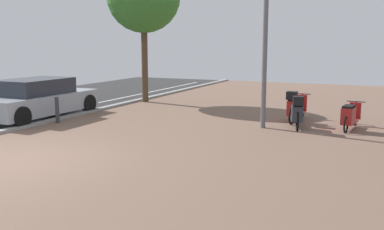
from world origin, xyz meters
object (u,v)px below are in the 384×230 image
Objects in this scene: scooter_mid at (297,112)px; bollard_far at (57,110)px; parked_car_near at (37,99)px; scooter_far at (350,116)px; scooter_near at (295,107)px; lamp_post at (266,13)px.

scooter_mid reaches higher than bollard_far.
bollard_far is (-6.78, -2.23, -0.06)m from scooter_mid.
scooter_far is at bearing 12.21° from parked_car_near.
bollard_far is (1.24, -0.49, -0.21)m from parked_car_near.
scooter_far is at bearing 17.15° from bollard_far.
bollard_far is (-6.56, -3.17, -0.06)m from scooter_near.
scooter_near is at bearing 103.16° from scooter_mid.
parked_car_near is 1.35m from bollard_far.
scooter_mid is 0.43× the size of parked_car_near.
lamp_post is at bearing 17.09° from bollard_far.
lamp_post is (-0.87, -0.41, 2.79)m from scooter_mid.
parked_car_near is 7.73m from lamp_post.
scooter_far is 3.73m from lamp_post.
scooter_near is at bearing 18.97° from parked_car_near.
parked_car_near is (-9.44, -2.04, 0.22)m from scooter_far.
lamp_post is (7.15, 1.33, 2.63)m from parked_car_near.
scooter_near is 7.29m from bollard_far.
scooter_near reaches higher than bollard_far.
scooter_mid reaches higher than scooter_far.
lamp_post is 6.80m from bollard_far.
scooter_mid is 2.95m from lamp_post.
parked_car_near is at bearing -161.03° from scooter_near.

